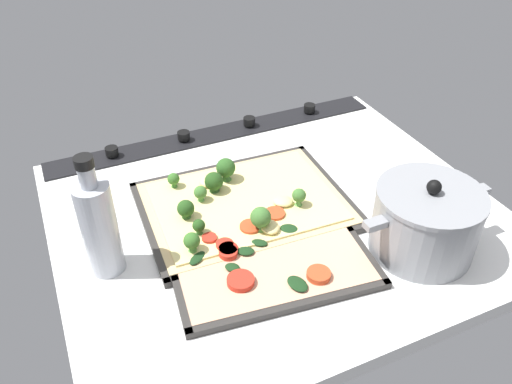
{
  "coord_description": "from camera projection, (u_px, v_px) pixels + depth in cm",
  "views": [
    {
      "loc": [
        35.08,
        68.42,
        61.92
      ],
      "look_at": [
        4.45,
        0.35,
        6.21
      ],
      "focal_mm": 36.38,
      "sensor_mm": 36.0,
      "label": 1
    }
  ],
  "objects": [
    {
      "name": "baking_tray_back",
      "position": [
        268.0,
        257.0,
        0.88
      ],
      "size": [
        35.92,
        28.41,
        1.3
      ],
      "color": "#33302D",
      "rests_on": "ground_plane"
    },
    {
      "name": "cooking_pot",
      "position": [
        425.0,
        221.0,
        0.87
      ],
      "size": [
        24.77,
        17.92,
        14.39
      ],
      "color": "gray",
      "rests_on": "ground_plane"
    },
    {
      "name": "ground_plane",
      "position": [
        276.0,
        217.0,
        0.99
      ],
      "size": [
        81.68,
        70.15,
        3.0
      ],
      "primitive_type": "cube",
      "color": "white"
    },
    {
      "name": "oil_bottle",
      "position": [
        99.0,
        226.0,
        0.81
      ],
      "size": [
        5.79,
        5.79,
        21.87
      ],
      "color": "#B7BCC6",
      "rests_on": "ground_plane"
    },
    {
      "name": "veggie_pizza_back",
      "position": [
        266.0,
        254.0,
        0.88
      ],
      "size": [
        33.26,
        25.75,
        1.9
      ],
      "color": "#DBA683",
      "rests_on": "baking_tray_back"
    },
    {
      "name": "broccoli_pizza",
      "position": [
        241.0,
        202.0,
        0.98
      ],
      "size": [
        37.3,
        28.35,
        6.14
      ],
      "color": "#D3B77F",
      "rests_on": "baking_tray_front"
    },
    {
      "name": "stove_control_panel",
      "position": [
        217.0,
        132.0,
        1.21
      ],
      "size": [
        78.42,
        7.0,
        2.6
      ],
      "color": "black",
      "rests_on": "ground_plane"
    },
    {
      "name": "baking_tray_front",
      "position": [
        245.0,
        207.0,
        0.99
      ],
      "size": [
        39.8,
        30.85,
        1.3
      ],
      "color": "#33302D",
      "rests_on": "ground_plane"
    }
  ]
}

